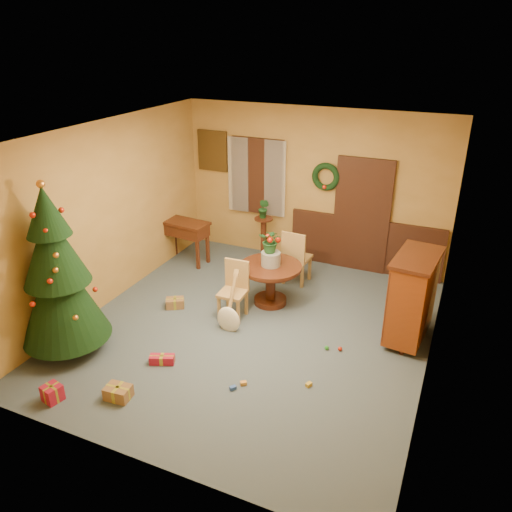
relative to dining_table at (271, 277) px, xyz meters
The scene contains 21 objects.
room_envelope 1.98m from the dining_table, 81.94° to the left, with size 5.50×5.50×5.50m.
dining_table is the anchor object (origin of this frame).
urn 0.32m from the dining_table, 90.00° to the right, with size 0.31×0.31×0.23m, color slate.
centerpiece_plant 0.63m from the dining_table, 90.00° to the right, with size 0.35×0.31×0.39m, color #1E4C23.
chair_near 0.68m from the dining_table, 122.15° to the right, with size 0.41×0.41×0.91m.
chair_far 0.83m from the dining_table, 80.77° to the left, with size 0.46×0.46×0.99m.
guitar 1.04m from the dining_table, 104.64° to the right, with size 0.37×0.17×0.87m, color #F7EDCE, non-canonical shape.
plant_stand 1.61m from the dining_table, 117.03° to the left, with size 0.35×0.35×0.89m.
stand_plant 1.72m from the dining_table, 117.03° to the left, with size 0.21×0.17×0.38m, color #19471E.
christmas_tree 3.20m from the dining_table, 131.99° to the right, with size 1.19×1.19×2.45m.
writing_desk 2.26m from the dining_table, 158.19° to the left, with size 0.96×0.54×0.82m.
sideboard 2.22m from the dining_table, ahead, with size 0.65×1.08×1.32m.
gift_a 3.04m from the dining_table, 105.71° to the right, with size 0.33×0.25×0.17m.
gift_b 3.61m from the dining_table, 115.04° to the right, with size 0.25×0.25×0.21m.
gift_c 1.60m from the dining_table, 150.98° to the right, with size 0.34×0.31×0.16m.
gift_d 2.25m from the dining_table, 108.94° to the right, with size 0.36×0.25×0.12m.
toy_a 2.28m from the dining_table, 79.79° to the right, with size 0.08×0.05×0.05m, color #264AA6.
toy_b 1.59m from the dining_table, 36.31° to the right, with size 0.06×0.06×0.06m, color #258825.
toy_c 2.20m from the dining_table, 54.68° to the right, with size 0.08×0.05×0.05m, color gold.
toy_d 1.70m from the dining_table, 31.22° to the right, with size 0.06×0.06×0.06m, color red.
toy_e 2.17m from the dining_table, 76.96° to the right, with size 0.08×0.05×0.05m, color orange.
Camera 1 is at (2.61, -5.79, 4.12)m, focal length 35.00 mm.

